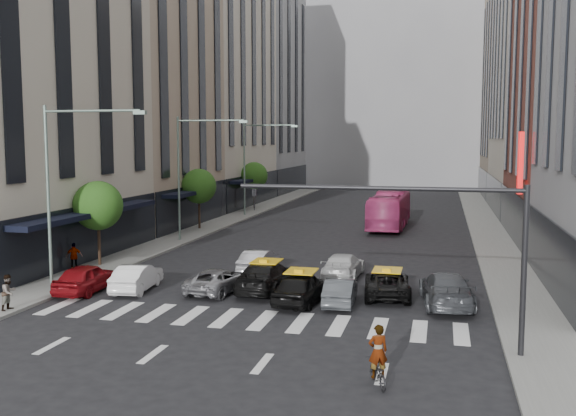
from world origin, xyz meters
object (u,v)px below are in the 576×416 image
Objects in this scene: streetlamp_far at (254,156)px; car_white_front at (137,277)px; taxi_center at (301,288)px; taxi_left at (267,276)px; streetlamp_mid at (191,162)px; motorcycle at (378,373)px; car_red at (86,278)px; streetlamp_near at (65,173)px; pedestrian_near at (9,292)px; bus at (390,210)px; pedestrian_far at (74,256)px.

streetlamp_far is 2.21× the size of car_white_front.
taxi_center reaches higher than car_white_front.
streetlamp_far is at bearing -69.40° from taxi_left.
streetlamp_mid reaches higher than taxi_left.
taxi_left is 12.82m from motorcycle.
streetlamp_near is at bearing 12.12° from car_red.
pedestrian_near is at bearing 36.40° from taxi_left.
bus reaches higher than taxi_center.
streetlamp_near is at bearing 8.94° from taxi_center.
bus reaches higher than pedestrian_far.
car_red is at bearing 66.20° from bus.
taxi_center is at bearing 170.10° from car_white_front.
pedestrian_near is (-16.35, 4.52, 0.53)m from motorcycle.
streetlamp_mid is 5.89× the size of motorcycle.
car_red is (0.84, -31.80, -5.19)m from streetlamp_far.
pedestrian_far is (-2.02, 8.33, -0.01)m from pedestrian_near.
bus is at bearing -109.07° from motorcycle.
taxi_left is (9.43, 2.48, -5.16)m from streetlamp_near.
streetlamp_near is 2.14× the size of car_red.
streetlamp_near reaches higher than car_white_front.
pedestrian_near is (-0.36, -36.01, -4.98)m from streetlamp_far.
taxi_center is 2.82× the size of pedestrian_far.
pedestrian_far reaches higher than taxi_left.
taxi_left reaches higher than motorcycle.
taxi_center is at bearing 137.05° from pedestrian_far.
streetlamp_mid is 29.80m from motorcycle.
bus is (12.66, 26.71, 0.83)m from car_red.
streetlamp_near is 0.81× the size of bus.
pedestrian_far reaches higher than car_white_front.
pedestrian_far is (-15.88, -22.58, -0.63)m from bus.
streetlamp_mid is 16.65m from car_red.
streetlamp_near is 1.74× the size of taxi_left.
pedestrian_far is at bearing 18.42° from pedestrian_near.
streetlamp_far is 2.07× the size of taxi_center.
streetlamp_far is 28.22m from pedestrian_far.
taxi_left is 24.78m from bus.
pedestrian_far reaches higher than car_red.
streetlamp_far is 43.92m from motorcycle.
streetlamp_near is 32.00m from streetlamp_far.
bus is 33.89m from pedestrian_near.
pedestrian_far is (-11.81, 1.85, 0.17)m from taxi_left.
taxi_center is 10.13m from motorcycle.
pedestrian_near is at bearing -91.02° from streetlamp_mid.
motorcycle is (4.39, -9.12, -0.34)m from taxi_center.
streetlamp_mid is at bearing -129.51° from pedestrian_far.
taxi_left is 0.46× the size of bus.
streetlamp_far is 0.81× the size of bus.
taxi_center is at bearing 2.91° from streetlamp_near.
streetlamp_mid is at bearing -52.23° from taxi_left.
motorcycle is at bearing 95.59° from bus.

